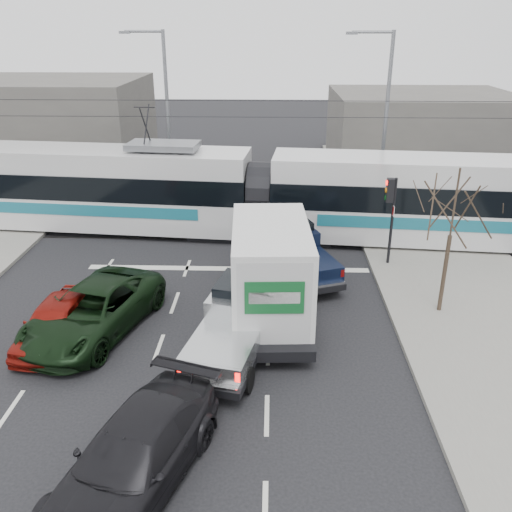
{
  "coord_description": "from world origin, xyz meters",
  "views": [
    {
      "loc": [
        1.76,
        -14.18,
        9.27
      ],
      "look_at": [
        1.23,
        3.17,
        1.8
      ],
      "focal_mm": 38.0,
      "sensor_mm": 36.0,
      "label": 1
    }
  ],
  "objects_px": {
    "street_lamp_near": "(383,113)",
    "tram": "(259,193)",
    "street_lamp_far": "(164,106)",
    "box_truck": "(270,270)",
    "silver_pickup": "(238,319)",
    "navy_pickup": "(295,250)",
    "traffic_signal": "(391,203)",
    "dark_car": "(134,456)",
    "green_car": "(93,310)",
    "bare_tree": "(454,210)",
    "red_car": "(57,321)"
  },
  "relations": [
    {
      "from": "street_lamp_near",
      "to": "tram",
      "type": "bearing_deg",
      "value": -145.91
    },
    {
      "from": "street_lamp_far",
      "to": "tram",
      "type": "bearing_deg",
      "value": -48.87
    },
    {
      "from": "street_lamp_near",
      "to": "box_truck",
      "type": "relative_size",
      "value": 1.27
    },
    {
      "from": "silver_pickup",
      "to": "navy_pickup",
      "type": "height_order",
      "value": "navy_pickup"
    },
    {
      "from": "tram",
      "to": "silver_pickup",
      "type": "bearing_deg",
      "value": -87.09
    },
    {
      "from": "traffic_signal",
      "to": "street_lamp_near",
      "type": "height_order",
      "value": "street_lamp_near"
    },
    {
      "from": "traffic_signal",
      "to": "navy_pickup",
      "type": "distance_m",
      "value": 4.24
    },
    {
      "from": "street_lamp_far",
      "to": "dark_car",
      "type": "distance_m",
      "value": 21.99
    },
    {
      "from": "green_car",
      "to": "bare_tree",
      "type": "bearing_deg",
      "value": 24.05
    },
    {
      "from": "bare_tree",
      "to": "traffic_signal",
      "type": "distance_m",
      "value": 4.28
    },
    {
      "from": "green_car",
      "to": "silver_pickup",
      "type": "bearing_deg",
      "value": 7.15
    },
    {
      "from": "traffic_signal",
      "to": "dark_car",
      "type": "height_order",
      "value": "traffic_signal"
    },
    {
      "from": "silver_pickup",
      "to": "bare_tree",
      "type": "bearing_deg",
      "value": 31.45
    },
    {
      "from": "tram",
      "to": "box_truck",
      "type": "relative_size",
      "value": 4.07
    },
    {
      "from": "box_truck",
      "to": "dark_car",
      "type": "relative_size",
      "value": 1.34
    },
    {
      "from": "tram",
      "to": "green_car",
      "type": "distance_m",
      "value": 10.36
    },
    {
      "from": "street_lamp_far",
      "to": "navy_pickup",
      "type": "distance_m",
      "value": 13.09
    },
    {
      "from": "traffic_signal",
      "to": "street_lamp_far",
      "type": "relative_size",
      "value": 0.4
    },
    {
      "from": "tram",
      "to": "traffic_signal",
      "type": "bearing_deg",
      "value": -27.03
    },
    {
      "from": "street_lamp_near",
      "to": "green_car",
      "type": "distance_m",
      "value": 17.77
    },
    {
      "from": "silver_pickup",
      "to": "red_car",
      "type": "xyz_separation_m",
      "value": [
        -5.7,
        0.19,
        -0.28
      ]
    },
    {
      "from": "tram",
      "to": "dark_car",
      "type": "relative_size",
      "value": 5.44
    },
    {
      "from": "navy_pickup",
      "to": "red_car",
      "type": "bearing_deg",
      "value": -165.62
    },
    {
      "from": "traffic_signal",
      "to": "silver_pickup",
      "type": "relative_size",
      "value": 0.63
    },
    {
      "from": "navy_pickup",
      "to": "dark_car",
      "type": "height_order",
      "value": "navy_pickup"
    },
    {
      "from": "street_lamp_near",
      "to": "silver_pickup",
      "type": "bearing_deg",
      "value": -115.33
    },
    {
      "from": "box_truck",
      "to": "street_lamp_near",
      "type": "bearing_deg",
      "value": 61.91
    },
    {
      "from": "street_lamp_far",
      "to": "red_car",
      "type": "height_order",
      "value": "street_lamp_far"
    },
    {
      "from": "street_lamp_far",
      "to": "red_car",
      "type": "relative_size",
      "value": 2.22
    },
    {
      "from": "traffic_signal",
      "to": "box_truck",
      "type": "height_order",
      "value": "traffic_signal"
    },
    {
      "from": "street_lamp_far",
      "to": "street_lamp_near",
      "type": "bearing_deg",
      "value": -9.87
    },
    {
      "from": "street_lamp_near",
      "to": "silver_pickup",
      "type": "xyz_separation_m",
      "value": [
        -6.54,
        -13.82,
        -4.14
      ]
    },
    {
      "from": "bare_tree",
      "to": "street_lamp_far",
      "type": "height_order",
      "value": "street_lamp_far"
    },
    {
      "from": "street_lamp_near",
      "to": "tram",
      "type": "height_order",
      "value": "street_lamp_near"
    },
    {
      "from": "bare_tree",
      "to": "tram",
      "type": "height_order",
      "value": "tram"
    },
    {
      "from": "traffic_signal",
      "to": "silver_pickup",
      "type": "distance_m",
      "value": 8.69
    },
    {
      "from": "silver_pickup",
      "to": "navy_pickup",
      "type": "distance_m",
      "value": 5.8
    },
    {
      "from": "navy_pickup",
      "to": "street_lamp_far",
      "type": "bearing_deg",
      "value": 103.32
    },
    {
      "from": "traffic_signal",
      "to": "street_lamp_near",
      "type": "xyz_separation_m",
      "value": [
        0.84,
        7.5,
        2.37
      ]
    },
    {
      "from": "bare_tree",
      "to": "street_lamp_far",
      "type": "relative_size",
      "value": 0.56
    },
    {
      "from": "tram",
      "to": "box_truck",
      "type": "xyz_separation_m",
      "value": [
        0.54,
        -7.68,
        -0.36
      ]
    },
    {
      "from": "traffic_signal",
      "to": "green_car",
      "type": "distance_m",
      "value": 11.96
    },
    {
      "from": "bare_tree",
      "to": "red_car",
      "type": "relative_size",
      "value": 1.23
    },
    {
      "from": "bare_tree",
      "to": "green_car",
      "type": "bearing_deg",
      "value": -172.3
    },
    {
      "from": "bare_tree",
      "to": "dark_car",
      "type": "distance_m",
      "value": 12.11
    },
    {
      "from": "bare_tree",
      "to": "navy_pickup",
      "type": "relative_size",
      "value": 0.96
    },
    {
      "from": "street_lamp_far",
      "to": "dark_car",
      "type": "bearing_deg",
      "value": -81.81
    },
    {
      "from": "street_lamp_near",
      "to": "tram",
      "type": "xyz_separation_m",
      "value": [
        -6.13,
        -4.15,
        -3.03
      ]
    },
    {
      "from": "bare_tree",
      "to": "traffic_signal",
      "type": "relative_size",
      "value": 1.39
    },
    {
      "from": "box_truck",
      "to": "street_lamp_far",
      "type": "bearing_deg",
      "value": 110.35
    }
  ]
}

